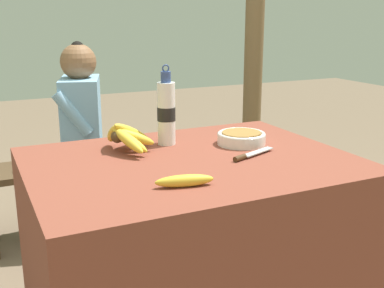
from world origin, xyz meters
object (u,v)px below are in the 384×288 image
water_bottle (166,112)px  banana_bunch_green (166,141)px  knife (248,155)px  banana_bunch_ripe (127,136)px  seated_vendor (74,127)px  wooden_bench (99,171)px  support_post_far (254,31)px  serving_bowl (241,137)px  loose_banana_front (185,181)px

water_bottle → banana_bunch_green: 1.06m
knife → banana_bunch_green: 1.26m
banana_bunch_ripe → seated_vendor: 0.94m
water_bottle → knife: (0.19, -0.30, -0.12)m
water_bottle → wooden_bench: bearing=93.6°
banana_bunch_ripe → support_post_far: 1.81m
wooden_bench → seated_vendor: (-0.13, -0.02, 0.28)m
knife → seated_vendor: (-0.38, 1.20, -0.11)m
water_bottle → seated_vendor: size_ratio=0.29×
serving_bowl → knife: size_ratio=0.92×
loose_banana_front → knife: bearing=27.9°
support_post_far → wooden_bench: bearing=-168.0°
support_post_far → knife: bearing=-122.7°
knife → banana_bunch_green: size_ratio=0.78×
wooden_bench → banana_bunch_green: (0.42, -0.00, 0.13)m
serving_bowl → banana_bunch_green: 1.08m
water_bottle → banana_bunch_green: bearing=68.4°
water_bottle → seated_vendor: 0.95m
support_post_far → banana_bunch_ripe: bearing=-137.5°
seated_vendor → support_post_far: bearing=-151.6°
banana_bunch_ripe → knife: (0.37, -0.27, -0.05)m
banana_bunch_ripe → serving_bowl: (0.44, -0.10, -0.03)m
loose_banana_front → support_post_far: 2.11m
loose_banana_front → support_post_far: (1.27, 1.65, 0.37)m
knife → wooden_bench: 1.30m
banana_bunch_green → knife: bearing=-98.0°
banana_bunch_ripe → loose_banana_front: 0.45m
water_bottle → serving_bowl: bearing=-25.4°
loose_banana_front → seated_vendor: bearing=92.2°
knife → support_post_far: bearing=36.0°
water_bottle → banana_bunch_green: water_bottle is taller
water_bottle → seated_vendor: (-0.19, 0.90, -0.23)m
seated_vendor → banana_bunch_green: (0.55, 0.02, -0.15)m
banana_bunch_ripe → wooden_bench: size_ratio=0.19×
serving_bowl → knife: 0.19m
seated_vendor → support_post_far: size_ratio=0.49×
wooden_bench → seated_vendor: 0.31m
serving_bowl → seated_vendor: size_ratio=0.17×
support_post_far → seated_vendor: bearing=-168.4°
banana_bunch_green → wooden_bench: bearing=179.9°
banana_bunch_ripe → serving_bowl: size_ratio=1.44×
knife → support_post_far: size_ratio=0.09×
loose_banana_front → knife: (0.33, 0.17, -0.01)m
wooden_bench → serving_bowl: bearing=-72.7°
loose_banana_front → banana_bunch_green: bearing=70.2°
water_bottle → wooden_bench: (-0.06, 0.92, -0.51)m
seated_vendor → banana_bunch_green: bearing=-161.4°
serving_bowl → loose_banana_front: bearing=-139.4°
support_post_far → serving_bowl: bearing=-123.8°
knife → wooden_bench: (-0.25, 1.22, -0.39)m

